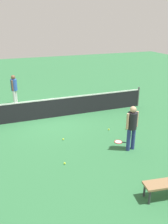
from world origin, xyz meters
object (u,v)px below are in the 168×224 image
Objects in this scene: tennis_racket_far_player at (33,105)px; tennis_ball_near_player at (65,163)px; tennis_ball_by_net at (126,129)px; tennis_ball_baseline at (63,139)px; player_near_side at (132,125)px; tennis_racket_near_player at (119,142)px; player_far_side at (14,88)px; tennis_ball_midcourt at (109,129)px.

tennis_ball_near_player reaches higher than tennis_racket_far_player.
tennis_ball_near_player and tennis_ball_by_net have the same top height.
tennis_racket_far_player is 9.15× the size of tennis_ball_near_player.
tennis_ball_baseline is (0.42, 1.67, 0.00)m from tennis_ball_near_player.
player_near_side is 2.82m from tennis_ball_baseline.
player_far_side is at bearing 119.53° from tennis_racket_near_player.
player_far_side is 25.76× the size of tennis_ball_near_player.
tennis_racket_near_player and tennis_racket_far_player have the same top height.
tennis_racket_near_player is 8.85× the size of tennis_ball_midcourt.
tennis_ball_by_net is at bearing 26.81° from tennis_ball_near_player.
tennis_ball_by_net is (0.85, 0.93, 0.02)m from tennis_racket_near_player.
player_near_side is at bearing -115.13° from tennis_ball_by_net.
tennis_ball_by_net is at bearing -0.24° from tennis_ball_baseline.
tennis_ball_baseline is at bearing 143.16° from player_near_side.
player_far_side is 25.76× the size of tennis_ball_baseline.
tennis_racket_far_player is (0.87, -0.36, -1.00)m from player_far_side.
tennis_ball_baseline is (-2.11, -0.18, 0.00)m from tennis_ball_midcourt.
tennis_ball_near_player is (-2.54, -0.08, -0.98)m from player_near_side.
tennis_racket_far_player is at bearing 125.79° from tennis_ball_by_net.
tennis_ball_near_player is at bearing -153.19° from tennis_ball_by_net.
player_near_side reaches higher than tennis_racket_near_player.
player_near_side is 2.91× the size of tennis_racket_near_player.
player_near_side is at bearing -89.70° from tennis_ball_midcourt.
tennis_racket_far_player is at bearing 114.03° from tennis_racket_near_player.
tennis_ball_near_player is at bearing -163.33° from tennis_racket_near_player.
tennis_ball_by_net reaches higher than tennis_racket_near_player.
player_near_side is 1.19m from tennis_racket_near_player.
tennis_racket_near_player is at bearing 16.67° from tennis_ball_near_player.
tennis_racket_far_player is at bearing 95.78° from tennis_ball_baseline.
player_near_side reaches higher than tennis_ball_baseline.
tennis_racket_near_player is (-0.11, 0.64, -1.00)m from player_near_side.
tennis_ball_baseline is (-2.86, 0.01, 0.00)m from tennis_ball_by_net.
player_far_side is at bearing 157.41° from tennis_racket_far_player.
tennis_ball_near_player is at bearing -104.24° from tennis_ball_baseline.
tennis_ball_by_net reaches higher than tennis_racket_far_player.
tennis_racket_near_player is 6.07m from tennis_racket_far_player.
tennis_ball_baseline is at bearing 154.80° from tennis_racket_near_player.
tennis_ball_midcourt is at bearing 90.30° from player_near_side.
tennis_ball_by_net is (0.74, 1.58, -0.98)m from player_near_side.
tennis_racket_far_player is 4.62m from tennis_ball_baseline.
tennis_racket_near_player is 8.85× the size of tennis_ball_baseline.
tennis_ball_baseline is at bearing -74.89° from player_far_side.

